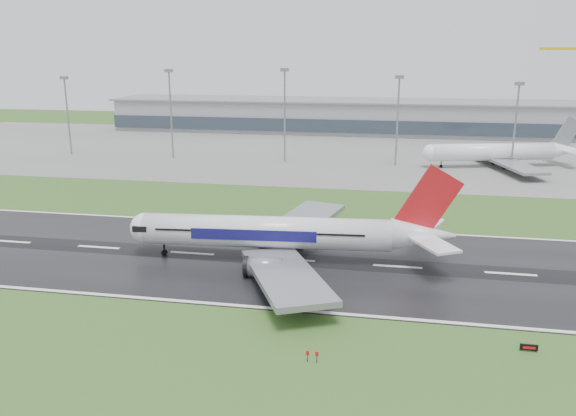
# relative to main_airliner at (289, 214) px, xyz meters

# --- Properties ---
(ground) EXTENTS (520.00, 520.00, 0.00)m
(ground) POSITION_rel_main_airliner_xyz_m (0.50, 0.01, -9.23)
(ground) COLOR #2D521E
(ground) RESTS_ON ground
(runway) EXTENTS (400.00, 45.00, 0.10)m
(runway) POSITION_rel_main_airliner_xyz_m (0.50, 0.01, -9.18)
(runway) COLOR black
(runway) RESTS_ON ground
(apron) EXTENTS (400.00, 130.00, 0.08)m
(apron) POSITION_rel_main_airliner_xyz_m (0.50, 125.01, -9.19)
(apron) COLOR slate
(apron) RESTS_ON ground
(terminal) EXTENTS (240.00, 36.00, 15.00)m
(terminal) POSITION_rel_main_airliner_xyz_m (0.50, 185.01, -1.73)
(terminal) COLOR gray
(terminal) RESTS_ON ground
(main_airliner) EXTENTS (66.41, 63.71, 18.26)m
(main_airliner) POSITION_rel_main_airliner_xyz_m (0.00, 0.00, 0.00)
(main_airliner) COLOR silver
(main_airliner) RESTS_ON runway
(parked_airliner) EXTENTS (68.76, 66.04, 16.61)m
(parked_airliner) POSITION_rel_main_airliner_xyz_m (54.51, 103.89, -0.84)
(parked_airliner) COLOR white
(parked_airliner) RESTS_ON apron
(runway_sign) EXTENTS (2.31, 0.63, 1.04)m
(runway_sign) POSITION_rel_main_airliner_xyz_m (37.71, -28.40, -8.71)
(runway_sign) COLOR black
(runway_sign) RESTS_ON ground
(floodmast_0) EXTENTS (0.64, 0.64, 28.54)m
(floodmast_0) POSITION_rel_main_airliner_xyz_m (-104.46, 100.01, 5.04)
(floodmast_0) COLOR gray
(floodmast_0) RESTS_ON ground
(floodmast_1) EXTENTS (0.64, 0.64, 31.38)m
(floodmast_1) POSITION_rel_main_airliner_xyz_m (-62.66, 100.01, 6.46)
(floodmast_1) COLOR gray
(floodmast_1) RESTS_ON ground
(floodmast_2) EXTENTS (0.64, 0.64, 31.93)m
(floodmast_2) POSITION_rel_main_airliner_xyz_m (-19.85, 100.01, 6.74)
(floodmast_2) COLOR gray
(floodmast_2) RESTS_ON ground
(floodmast_3) EXTENTS (0.64, 0.64, 29.78)m
(floodmast_3) POSITION_rel_main_airliner_xyz_m (19.69, 100.01, 5.66)
(floodmast_3) COLOR gray
(floodmast_3) RESTS_ON ground
(floodmast_4) EXTENTS (0.64, 0.64, 27.94)m
(floodmast_4) POSITION_rel_main_airliner_xyz_m (58.33, 100.01, 4.74)
(floodmast_4) COLOR gray
(floodmast_4) RESTS_ON ground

